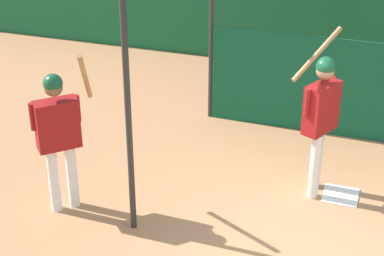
# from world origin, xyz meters

# --- Properties ---
(outfield_wall) EXTENTS (24.00, 0.12, 1.52)m
(outfield_wall) POSITION_xyz_m (0.00, 5.76, 0.76)
(outfield_wall) COLOR #196038
(outfield_wall) RESTS_ON ground
(batting_cage) EXTENTS (3.70, 3.17, 3.18)m
(batting_cage) POSITION_xyz_m (-0.21, 2.69, 1.30)
(batting_cage) COLOR #282828
(batting_cage) RESTS_ON ground
(home_plate) EXTENTS (0.44, 0.44, 0.02)m
(home_plate) POSITION_xyz_m (0.21, 1.54, 0.01)
(home_plate) COLOR white
(home_plate) RESTS_ON ground
(player_batter) EXTENTS (0.62, 0.99, 2.00)m
(player_batter) POSITION_xyz_m (-0.15, 1.55, 1.12)
(player_batter) COLOR white
(player_batter) RESTS_ON ground
(player_waiting) EXTENTS (0.65, 0.77, 2.04)m
(player_waiting) POSITION_xyz_m (-2.98, 0.23, 1.08)
(player_waiting) COLOR white
(player_waiting) RESTS_ON ground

